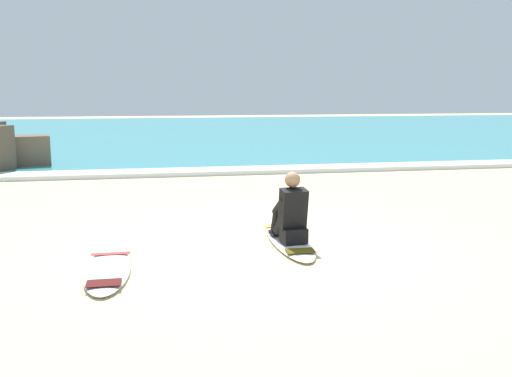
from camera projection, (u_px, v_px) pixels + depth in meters
name	position (u px, v px, depth m)	size (l,w,h in m)	color
ground_plane	(257.00, 246.00, 7.59)	(80.00, 80.00, 0.00)	beige
sea	(180.00, 132.00, 27.43)	(80.00, 28.00, 0.10)	teal
breaking_foam	(208.00, 171.00, 14.16)	(80.00, 0.90, 0.11)	white
surfboard_main	(288.00, 239.00, 7.80)	(0.58, 2.26, 0.08)	white
surfer_seated	(291.00, 214.00, 7.52)	(0.42, 0.73, 0.95)	black
surfboard_spare_near	(108.00, 269.00, 6.48)	(0.52, 1.82, 0.08)	silver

